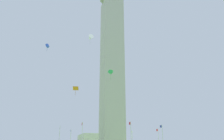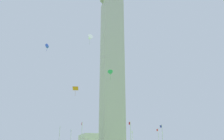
# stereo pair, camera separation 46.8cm
# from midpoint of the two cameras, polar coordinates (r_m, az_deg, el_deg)

# --- Properties ---
(obelisk_monument) EXTENTS (6.50, 6.50, 59.12)m
(obelisk_monument) POSITION_cam_midpoint_polar(r_m,az_deg,el_deg) (74.83, -0.18, 2.24)
(obelisk_monument) COLOR #B7B2A8
(obelisk_monument) RESTS_ON ground
(flagpole_e) EXTENTS (1.12, 0.14, 8.51)m
(flagpole_e) POSITION_cam_midpoint_polar(r_m,az_deg,el_deg) (66.86, -13.25, -16.62)
(flagpole_e) COLOR silver
(flagpole_e) RESTS_ON ground
(flagpole_se) EXTENTS (1.12, 0.14, 8.51)m
(flagpole_se) POSITION_cam_midpoint_polar(r_m,az_deg,el_deg) (56.80, -7.74, -16.52)
(flagpole_se) COLOR silver
(flagpole_se) RESTS_ON ground
(flagpole_s) EXTENTS (1.12, 0.14, 8.51)m
(flagpole_s) POSITION_cam_midpoint_polar(r_m,az_deg,el_deg) (55.39, 4.51, -16.56)
(flagpole_s) COLOR silver
(flagpole_s) RESTS_ON ground
(flagpole_sw) EXTENTS (1.12, 0.14, 8.51)m
(flagpole_sw) POSITION_cam_midpoint_polar(r_m,az_deg,el_deg) (63.93, 12.33, -16.57)
(flagpole_sw) COLOR silver
(flagpole_sw) RESTS_ON ground
(kite_blue_box) EXTENTS (1.04, 1.05, 2.07)m
(kite_blue_box) POSITION_cam_midpoint_polar(r_m,az_deg,el_deg) (60.68, -16.02, 5.84)
(kite_blue_box) COLOR blue
(kite_green_delta) EXTENTS (2.03, 1.88, 2.80)m
(kite_green_delta) POSITION_cam_midpoint_polar(r_m,az_deg,el_deg) (61.13, -0.54, -0.76)
(kite_green_delta) COLOR green
(kite_orange_diamond) EXTENTS (1.65, 1.77, 2.45)m
(kite_orange_diamond) POSITION_cam_midpoint_polar(r_m,az_deg,el_deg) (62.58, -9.26, -4.58)
(kite_orange_diamond) COLOR orange
(kite_white_delta) EXTENTS (1.72, 1.57, 2.62)m
(kite_white_delta) POSITION_cam_midpoint_polar(r_m,az_deg,el_deg) (56.97, -5.69, 8.03)
(kite_white_delta) COLOR white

